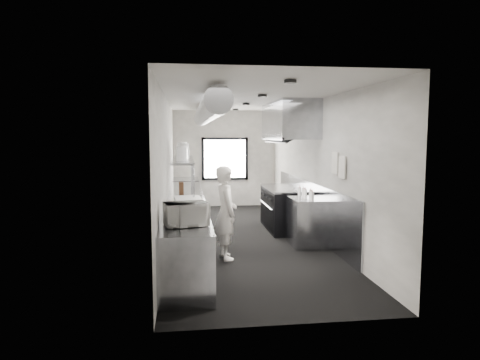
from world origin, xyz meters
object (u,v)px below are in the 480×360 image
object	(u,v)px
line_cook	(226,213)
plate_stack_b	(182,153)
microwave	(186,214)
deli_tub_b	(177,213)
small_plate	(193,208)
prep_counter	(186,223)
bottle_station	(308,222)
far_work_table	(186,195)
knife_block	(181,188)
exhaust_hood	(289,121)
cutting_board	(188,198)
range	(285,208)
deli_tub_a	(177,218)
plate_stack_a	(181,154)
squeeze_bottle_b	(311,195)
squeeze_bottle_c	(305,194)
squeeze_bottle_a	(312,196)
squeeze_bottle_e	(299,192)
plate_stack_d	(182,150)
plate_stack_c	(184,151)
squeeze_bottle_d	(303,193)
pass_shelf	(183,160)

from	to	relation	value
line_cook	plate_stack_b	distance (m)	2.40
microwave	deli_tub_b	xyz separation A→B (m)	(-0.14, 0.66, -0.10)
small_plate	plate_stack_b	world-z (taller)	plate_stack_b
prep_counter	bottle_station	bearing A→B (deg)	-4.97
far_work_table	knife_block	size ratio (longest dim) A/B	5.40
exhaust_hood	cutting_board	world-z (taller)	exhaust_hood
range	small_plate	world-z (taller)	range
microwave	deli_tub_a	xyz separation A→B (m)	(-0.13, 0.31, -0.11)
prep_counter	plate_stack_a	bearing A→B (deg)	94.98
microwave	knife_block	world-z (taller)	microwave
squeeze_bottle_b	squeeze_bottle_c	bearing A→B (deg)	105.31
squeeze_bottle_a	squeeze_bottle_b	xyz separation A→B (m)	(0.01, 0.14, 0.01)
deli_tub_b	plate_stack_b	size ratio (longest dim) A/B	0.50
range	squeeze_bottle_e	world-z (taller)	squeeze_bottle_e
microwave	plate_stack_b	world-z (taller)	plate_stack_b
far_work_table	line_cook	size ratio (longest dim) A/B	0.76
microwave	cutting_board	xyz separation A→B (m)	(0.04, 2.39, -0.14)
plate_stack_b	plate_stack_d	distance (m)	0.83
range	knife_block	size ratio (longest dim) A/B	7.20
squeeze_bottle_a	far_work_table	bearing A→B (deg)	118.23
far_work_table	microwave	xyz separation A→B (m)	(0.00, -6.04, 0.60)
plate_stack_d	plate_stack_c	bearing A→B (deg)	-84.70
deli_tub_b	prep_counter	bearing A→B (deg)	85.43
cutting_board	plate_stack_c	world-z (taller)	plate_stack_c
small_plate	squeeze_bottle_c	bearing A→B (deg)	20.09
small_plate	cutting_board	bearing A→B (deg)	93.96
deli_tub_b	plate_stack_c	bearing A→B (deg)	88.12
cutting_board	squeeze_bottle_d	size ratio (longest dim) A/B	3.54
pass_shelf	knife_block	xyz separation A→B (m)	(-0.05, -0.62, -0.52)
plate_stack_d	small_plate	bearing A→B (deg)	-86.51
exhaust_hood	plate_stack_d	size ratio (longest dim) A/B	6.18
exhaust_hood	plate_stack_b	bearing A→B (deg)	179.40
squeeze_bottle_c	squeeze_bottle_d	bearing A→B (deg)	89.06
far_work_table	deli_tub_a	bearing A→B (deg)	-91.23
cutting_board	squeeze_bottle_b	distance (m)	2.28
plate_stack_a	squeeze_bottle_e	size ratio (longest dim) A/B	1.49
squeeze_bottle_d	pass_shelf	bearing A→B (deg)	145.41
range	microwave	bearing A→B (deg)	-121.68
range	far_work_table	size ratio (longest dim) A/B	1.33
exhaust_hood	bottle_station	bearing A→B (deg)	-87.82
exhaust_hood	pass_shelf	bearing A→B (deg)	172.53
range	bottle_station	xyz separation A→B (m)	(0.11, -1.40, -0.02)
far_work_table	plate_stack_c	xyz separation A→B (m)	(-0.03, -2.10, 1.29)
small_plate	plate_stack_a	size ratio (longest dim) A/B	0.64
pass_shelf	squeeze_bottle_d	distance (m)	2.82
plate_stack_d	squeeze_bottle_a	world-z (taller)	plate_stack_d
line_cook	small_plate	bearing A→B (deg)	92.81
deli_tub_a	deli_tub_b	size ratio (longest dim) A/B	0.89
plate_stack_b	plate_stack_d	xyz separation A→B (m)	(-0.01, 0.83, 0.03)
small_plate	plate_stack_d	size ratio (longest dim) A/B	0.47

